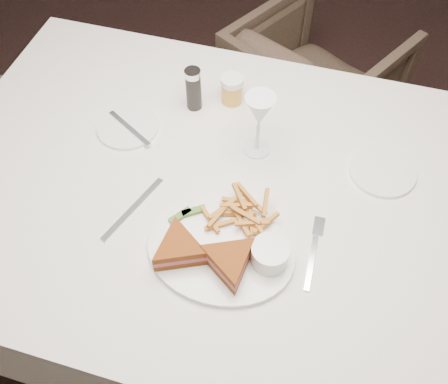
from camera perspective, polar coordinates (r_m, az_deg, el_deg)
The scene contains 4 objects.
ground at distance 2.02m, azimuth -0.37°, elevation -3.29°, with size 5.00×5.00×0.00m, color black.
table at distance 1.50m, azimuth 0.68°, elevation -8.05°, with size 1.45×0.97×0.75m, color silver.
chair_far at distance 2.16m, azimuth 10.30°, elevation 12.77°, with size 0.57×0.54×0.59m, color #49392D.
table_setting at distance 1.11m, azimuth 0.73°, elevation -1.15°, with size 0.80×0.61×0.18m.
Camera 1 is at (0.39, -1.01, 1.70)m, focal length 40.00 mm.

